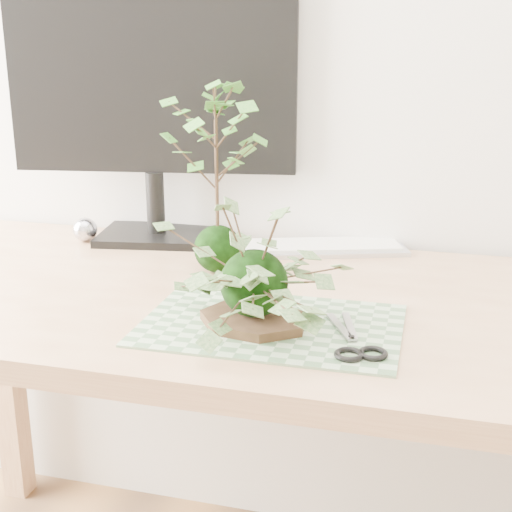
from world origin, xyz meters
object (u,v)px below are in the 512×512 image
at_px(desk, 258,340).
at_px(keyboard, 308,247).
at_px(maple_kokedama, 216,132).
at_px(monitor, 153,96).
at_px(ivy_kokedama, 254,252).

distance_m(desk, keyboard, 0.30).
height_order(maple_kokedama, monitor, monitor).
xyz_separation_m(desk, keyboard, (0.03, 0.29, 0.10)).
distance_m(ivy_kokedama, keyboard, 0.44).
bearing_deg(maple_kokedama, keyboard, 51.98).
distance_m(desk, ivy_kokedama, 0.25).
bearing_deg(keyboard, monitor, 159.17).
bearing_deg(ivy_kokedama, keyboard, 89.39).
xyz_separation_m(ivy_kokedama, keyboard, (0.00, 0.43, -0.11)).
relative_size(ivy_kokedama, keyboard, 0.81).
bearing_deg(monitor, keyboard, -11.19).
height_order(desk, monitor, monitor).
xyz_separation_m(desk, maple_kokedama, (-0.11, 0.11, 0.36)).
bearing_deg(desk, ivy_kokedama, -77.92).
height_order(ivy_kokedama, keyboard, ivy_kokedama).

